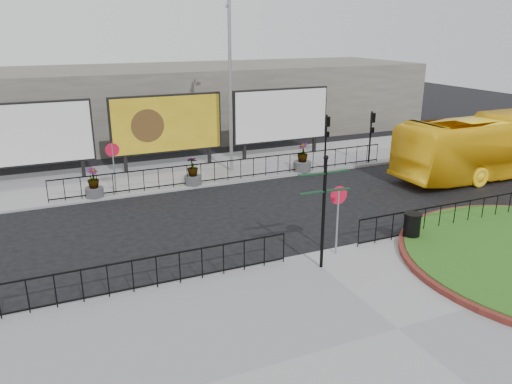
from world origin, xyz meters
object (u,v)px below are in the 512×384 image
billboard_mid (167,124)px  litter_bin (412,227)px  lamp_post (230,84)px  planter_b (193,174)px  fingerpost_sign (324,201)px  bus (495,145)px  planter_a (94,186)px  planter_c (302,160)px

billboard_mid → litter_bin: bearing=-67.4°
lamp_post → planter_b: 5.21m
billboard_mid → fingerpost_sign: bearing=-83.9°
fingerpost_sign → bus: size_ratio=0.32×
billboard_mid → planter_a: 6.05m
billboard_mid → bus: bearing=-27.4°
lamp_post → litter_bin: (2.63, -11.60, -4.16)m
bus → planter_c: size_ratio=7.60×
litter_bin → planter_a: 14.23m
billboard_mid → planter_a: bearing=-141.4°
billboard_mid → planter_b: bearing=-85.2°
lamp_post → planter_b: bearing=-149.4°
planter_a → planter_c: 11.04m
planter_c → litter_bin: bearing=-95.3°
lamp_post → planter_c: (3.55, -1.60, -4.12)m
litter_bin → planter_b: size_ratio=0.76×
bus → billboard_mid: bearing=62.0°
fingerpost_sign → planter_b: 10.71m
billboard_mid → fingerpost_sign: billboard_mid is taller
planter_a → planter_c: bearing=0.0°
lamp_post → planter_a: (-7.49, -1.60, -4.16)m
litter_bin → bus: bearing=28.2°
lamp_post → bus: bearing=-25.9°
lamp_post → bus: 14.50m
bus → planter_c: 10.30m
billboard_mid → planter_a: (-4.48, -3.57, -1.94)m
lamp_post → fingerpost_sign: bearing=-97.1°
billboard_mid → planter_c: billboard_mid is taller
bus → planter_b: bearing=72.8°
planter_a → planter_b: (4.78, 0.00, 0.01)m
lamp_post → planter_c: 5.67m
lamp_post → bus: size_ratio=0.77×
billboard_mid → planter_b: size_ratio=4.37×
planter_a → bus: bearing=-12.8°
litter_bin → planter_c: planter_c is taller
planter_a → planter_b: bearing=0.0°
litter_bin → planter_b: 11.34m
fingerpost_sign → litter_bin: size_ratio=3.53×
planter_a → planter_c: planter_c is taller
fingerpost_sign → planter_c: (5.07, 10.50, -1.71)m
billboard_mid → fingerpost_sign: 14.15m
billboard_mid → planter_c: 7.70m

